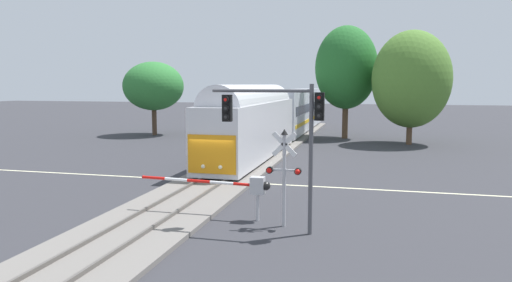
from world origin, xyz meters
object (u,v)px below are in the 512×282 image
pine_left_background (153,86)px  commuter_train (280,113)px  crossing_signal_mast (284,168)px  elm_centre_background (346,68)px  crossing_gate_near (243,186)px  oak_far_right (411,79)px  traffic_signal_near_right (283,122)px

pine_left_background → commuter_train: bearing=-12.9°
commuter_train → crossing_signal_mast: 26.32m
elm_centre_background → pine_left_background: bearing=-174.5°
crossing_gate_near → oak_far_right: bearing=72.8°
pine_left_background → elm_centre_background: bearing=5.5°
crossing_signal_mast → traffic_signal_near_right: bearing=-84.4°
traffic_signal_near_right → oak_far_right: bearing=77.0°
pine_left_background → crossing_gate_near: bearing=-57.8°
crossing_signal_mast → oak_far_right: size_ratio=0.37×
commuter_train → crossing_gate_near: size_ratio=7.38×
crossing_signal_mast → traffic_signal_near_right: size_ratio=0.69×
traffic_signal_near_right → pine_left_background: 35.85m
commuter_train → oak_far_right: 12.32m
crossing_gate_near → pine_left_background: pine_left_background is taller
crossing_signal_mast → oak_far_right: oak_far_right is taller
commuter_train → traffic_signal_near_right: traffic_signal_near_right is taller
oak_far_right → commuter_train: bearing=-172.0°
commuter_train → crossing_signal_mast: bearing=-78.5°
commuter_train → oak_far_right: oak_far_right is taller
oak_far_right → elm_centre_background: bearing=149.0°
crossing_signal_mast → elm_centre_background: elm_centre_background is taller
traffic_signal_near_right → oak_far_right: 28.94m
commuter_train → pine_left_background: (-14.54, 3.33, 2.51)m
traffic_signal_near_right → elm_centre_background: 31.92m
traffic_signal_near_right → pine_left_background: bearing=123.7°
crossing_gate_near → commuter_train: bearing=97.8°
traffic_signal_near_right → oak_far_right: oak_far_right is taller
elm_centre_background → crossing_signal_mast: bearing=-91.0°
commuter_train → pine_left_background: bearing=167.1°
pine_left_background → oak_far_right: size_ratio=0.76×
oak_far_right → elm_centre_background: size_ratio=0.91×
crossing_gate_near → elm_centre_background: (2.29, 30.53, 5.76)m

